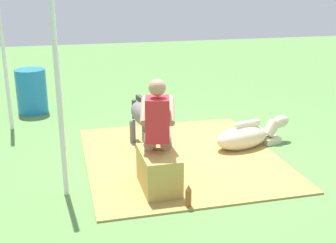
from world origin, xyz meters
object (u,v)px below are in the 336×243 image
(soda_bottle, at_px, (188,197))
(tent_pole_left, at_px, (59,100))
(hay_bale, at_px, (159,171))
(person_seated, at_px, (158,126))
(pony_lying, at_px, (247,136))
(tent_pole_right, at_px, (4,61))
(pony_standing, at_px, (147,116))
(water_barrel, at_px, (32,91))

(soda_bottle, bearing_deg, tent_pole_left, 63.03)
(hay_bale, xyz_separation_m, person_seated, (0.16, -0.03, 0.51))
(pony_lying, xyz_separation_m, tent_pole_right, (1.79, 3.54, 0.98))
(hay_bale, relative_size, pony_lying, 0.53)
(pony_standing, height_order, soda_bottle, pony_standing)
(hay_bale, relative_size, person_seated, 0.53)
(water_barrel, bearing_deg, pony_lying, -130.13)
(person_seated, height_order, tent_pole_right, tent_pole_right)
(person_seated, distance_m, pony_lying, 1.88)
(hay_bale, bearing_deg, person_seated, -9.24)
(hay_bale, distance_m, water_barrel, 4.07)
(pony_standing, bearing_deg, hay_bale, 174.71)
(hay_bale, distance_m, soda_bottle, 0.58)
(pony_standing, relative_size, tent_pole_right, 0.57)
(hay_bale, bearing_deg, tent_pole_left, 82.75)
(person_seated, xyz_separation_m, soda_bottle, (-0.69, -0.19, -0.62))
(hay_bale, relative_size, tent_pole_right, 0.31)
(tent_pole_left, height_order, tent_pole_right, same)
(person_seated, relative_size, tent_pole_right, 0.58)
(tent_pole_right, bearing_deg, soda_bottle, -147.25)
(pony_standing, distance_m, tent_pole_right, 2.64)
(pony_standing, distance_m, water_barrel, 3.02)
(soda_bottle, xyz_separation_m, water_barrel, (4.26, 1.83, 0.28))
(soda_bottle, relative_size, water_barrel, 0.34)
(pony_lying, distance_m, soda_bottle, 2.08)
(hay_bale, height_order, tent_pole_right, tent_pole_right)
(hay_bale, bearing_deg, pony_standing, -5.29)
(person_seated, xyz_separation_m, water_barrel, (3.57, 1.64, -0.33))
(hay_bale, relative_size, soda_bottle, 2.57)
(tent_pole_left, relative_size, tent_pole_right, 1.00)
(pony_lying, height_order, soda_bottle, pony_lying)
(pony_lying, xyz_separation_m, tent_pole_left, (-0.88, 2.70, 0.98))
(hay_bale, distance_m, tent_pole_left, 1.44)
(hay_bale, xyz_separation_m, water_barrel, (3.73, 1.62, 0.18))
(soda_bottle, height_order, water_barrel, water_barrel)
(pony_standing, height_order, water_barrel, pony_standing)
(person_seated, relative_size, water_barrel, 1.63)
(person_seated, relative_size, pony_lying, 1.00)
(pony_standing, bearing_deg, person_seated, 175.30)
(tent_pole_left, bearing_deg, pony_lying, -71.96)
(pony_lying, relative_size, tent_pole_right, 0.58)
(pony_lying, distance_m, tent_pole_left, 3.00)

